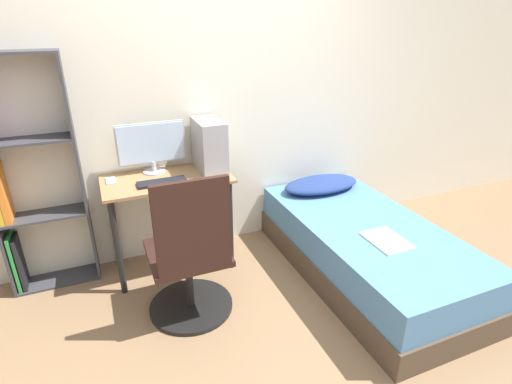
% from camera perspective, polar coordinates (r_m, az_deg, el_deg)
% --- Properties ---
extents(ground_plane, '(14.00, 14.00, 0.00)m').
position_cam_1_polar(ground_plane, '(2.64, 4.59, -21.97)').
color(ground_plane, '#846647').
extents(wall_back, '(8.00, 0.05, 2.50)m').
position_cam_1_polar(wall_back, '(3.28, -6.76, 12.54)').
color(wall_back, silver).
rests_on(wall_back, ground_plane).
extents(desk, '(0.94, 0.51, 0.78)m').
position_cam_1_polar(desk, '(3.12, -12.40, -0.53)').
color(desk, '#997047').
rests_on(desk, ground_plane).
extents(bookshelf, '(0.59, 0.23, 1.69)m').
position_cam_1_polar(bookshelf, '(3.18, -30.51, 1.13)').
color(bookshelf, '#38383D').
rests_on(bookshelf, ground_plane).
extents(office_chair, '(0.58, 0.58, 1.06)m').
position_cam_1_polar(office_chair, '(2.68, -9.36, -10.31)').
color(office_chair, black).
rests_on(office_chair, ground_plane).
extents(bed, '(0.93, 1.89, 0.45)m').
position_cam_1_polar(bed, '(3.25, 15.29, -7.90)').
color(bed, '#4C3D2D').
rests_on(bed, ground_plane).
extents(pillow, '(0.71, 0.36, 0.11)m').
position_cam_1_polar(pillow, '(3.62, 9.30, 1.09)').
color(pillow, navy).
rests_on(pillow, bed).
extents(magazine, '(0.24, 0.32, 0.01)m').
position_cam_1_polar(magazine, '(2.94, 18.16, -6.58)').
color(magazine, silver).
rests_on(magazine, bed).
extents(monitor, '(0.51, 0.17, 0.39)m').
position_cam_1_polar(monitor, '(3.13, -14.71, 6.43)').
color(monitor, '#B7B7BC').
rests_on(monitor, desk).
extents(keyboard, '(0.35, 0.12, 0.02)m').
position_cam_1_polar(keyboard, '(2.96, -13.30, 1.37)').
color(keyboard, black).
rests_on(keyboard, desk).
extents(pc_tower, '(0.19, 0.37, 0.39)m').
position_cam_1_polar(pc_tower, '(3.11, -6.70, 6.67)').
color(pc_tower, '#99999E').
rests_on(pc_tower, desk).
extents(phone, '(0.07, 0.14, 0.01)m').
position_cam_1_polar(phone, '(3.11, -20.05, 1.53)').
color(phone, '#B7B7BC').
rests_on(phone, desk).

